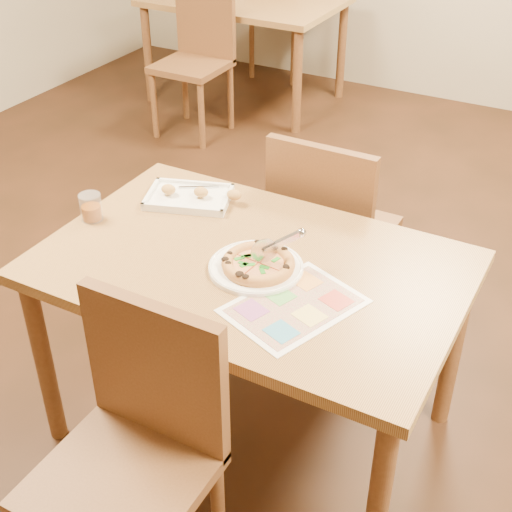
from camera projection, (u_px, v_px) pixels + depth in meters
The scene contains 13 objects.
room at pixel (250, 61), 1.85m from camera, with size 7.00×7.00×7.00m.
dining_table at pixel (251, 284), 2.24m from camera, with size 1.30×0.85×0.72m.
chair_near at pixel (139, 425), 1.84m from camera, with size 0.42×0.42×0.47m.
chair_far at pixel (327, 217), 2.72m from camera, with size 0.42×0.42×0.47m.
bg_table at pixel (245, 11), 4.93m from camera, with size 1.30×0.85×0.72m.
bg_chair_near at pixel (199, 44), 4.53m from camera, with size 0.42×0.42×0.47m.
bg_chair_far at pixel (278, 4), 5.33m from camera, with size 0.42×0.42×0.47m.
plate at pixel (256, 268), 2.16m from camera, with size 0.29×0.29×0.02m, color white.
pizza at pixel (258, 264), 2.14m from camera, with size 0.22×0.22×0.03m.
pizza_cutter at pixel (277, 245), 2.12m from camera, with size 0.12×0.12×0.09m.
appetizer_tray at pixel (191, 197), 2.51m from camera, with size 0.35×0.28×0.06m.
glass_tumbler at pixel (91, 209), 2.39m from camera, with size 0.07×0.07×0.09m.
menu at pixel (294, 306), 2.01m from camera, with size 0.27×0.37×0.01m, color white.
Camera 1 is at (0.89, -1.59, 1.95)m, focal length 50.00 mm.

